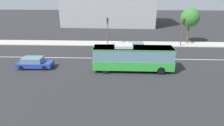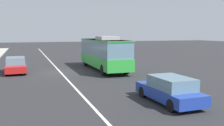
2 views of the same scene
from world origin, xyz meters
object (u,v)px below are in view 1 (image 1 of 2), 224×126
object	(u,v)px
transit_bus	(133,57)
traffic_light_near_corner	(108,27)
street_tree_kerbside_left	(190,18)
sedan_blue	(34,63)
traffic_light_mid_block	(183,27)
sedan_red	(135,47)

from	to	relation	value
transit_bus	traffic_light_near_corner	bearing A→B (deg)	108.65
traffic_light_near_corner	street_tree_kerbside_left	distance (m)	15.74
sedan_blue	traffic_light_mid_block	xyz separation A→B (m)	(22.51, 11.15, 2.84)
sedan_red	traffic_light_near_corner	xyz separation A→B (m)	(-4.83, 3.01, 2.84)
sedan_red	street_tree_kerbside_left	xyz separation A→B (m)	(10.64, 5.62, 4.15)
traffic_light_mid_block	street_tree_kerbside_left	bearing A→B (deg)	145.33
transit_bus	sedan_blue	size ratio (longest dim) A/B	2.21
traffic_light_mid_block	transit_bus	bearing A→B (deg)	-38.11
sedan_blue	traffic_light_near_corner	bearing A→B (deg)	50.04
transit_bus	traffic_light_mid_block	size ratio (longest dim) A/B	1.92
transit_bus	street_tree_kerbside_left	world-z (taller)	street_tree_kerbside_left
traffic_light_near_corner	sedan_red	bearing A→B (deg)	59.49
sedan_red	traffic_light_near_corner	world-z (taller)	traffic_light_near_corner
street_tree_kerbside_left	traffic_light_near_corner	bearing A→B (deg)	-170.41
transit_bus	sedan_red	bearing A→B (deg)	83.65
traffic_light_near_corner	street_tree_kerbside_left	world-z (taller)	street_tree_kerbside_left
sedan_red	traffic_light_near_corner	bearing A→B (deg)	-33.12
sedan_red	transit_bus	bearing A→B (deg)	82.43
sedan_red	street_tree_kerbside_left	distance (m)	12.73
transit_bus	traffic_light_near_corner	distance (m)	12.28
sedan_red	street_tree_kerbside_left	world-z (taller)	street_tree_kerbside_left
sedan_blue	street_tree_kerbside_left	size ratio (longest dim) A/B	0.68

